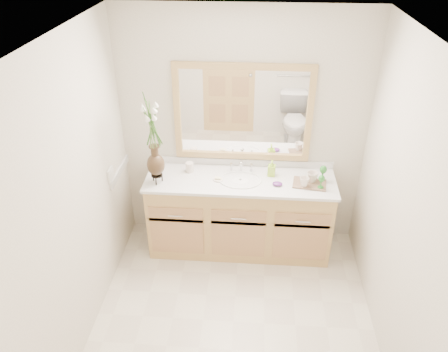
# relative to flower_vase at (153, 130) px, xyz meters

# --- Properties ---
(floor) EXTENTS (2.60, 2.60, 0.00)m
(floor) POSITION_rel_flower_vase_xyz_m (0.79, -0.90, -1.38)
(floor) COLOR silver
(floor) RESTS_ON ground
(ceiling) EXTENTS (2.40, 2.60, 0.02)m
(ceiling) POSITION_rel_flower_vase_xyz_m (0.79, -0.90, 1.02)
(ceiling) COLOR white
(ceiling) RESTS_ON wall_back
(wall_back) EXTENTS (2.40, 0.02, 2.40)m
(wall_back) POSITION_rel_flower_vase_xyz_m (0.79, 0.40, -0.18)
(wall_back) COLOR silver
(wall_back) RESTS_ON floor
(wall_left) EXTENTS (0.02, 2.60, 2.40)m
(wall_left) POSITION_rel_flower_vase_xyz_m (-0.41, -0.90, -0.18)
(wall_left) COLOR silver
(wall_left) RESTS_ON floor
(wall_right) EXTENTS (0.02, 2.60, 2.40)m
(wall_right) POSITION_rel_flower_vase_xyz_m (1.99, -0.90, -0.18)
(wall_right) COLOR silver
(wall_right) RESTS_ON floor
(vanity) EXTENTS (1.80, 0.55, 0.80)m
(vanity) POSITION_rel_flower_vase_xyz_m (0.79, 0.11, -0.98)
(vanity) COLOR tan
(vanity) RESTS_ON floor
(counter) EXTENTS (1.84, 0.57, 0.03)m
(counter) POSITION_rel_flower_vase_xyz_m (0.79, 0.11, -0.56)
(counter) COLOR silver
(counter) RESTS_ON vanity
(sink) EXTENTS (0.38, 0.34, 0.23)m
(sink) POSITION_rel_flower_vase_xyz_m (0.79, 0.10, -0.60)
(sink) COLOR white
(sink) RESTS_ON counter
(mirror) EXTENTS (1.32, 0.04, 0.97)m
(mirror) POSITION_rel_flower_vase_xyz_m (0.79, 0.38, 0.03)
(mirror) COLOR white
(mirror) RESTS_ON wall_back
(switch_plate) EXTENTS (0.02, 0.12, 0.12)m
(switch_plate) POSITION_rel_flower_vase_xyz_m (-0.40, -0.14, -0.40)
(switch_plate) COLOR white
(switch_plate) RESTS_ON wall_left
(flower_vase) EXTENTS (0.20, 0.20, 0.81)m
(flower_vase) POSITION_rel_flower_vase_xyz_m (0.00, 0.00, 0.00)
(flower_vase) COLOR black
(flower_vase) RESTS_ON counter
(tumbler) EXTENTS (0.08, 0.08, 0.10)m
(tumbler) POSITION_rel_flower_vase_xyz_m (0.28, 0.22, -0.50)
(tumbler) COLOR beige
(tumbler) RESTS_ON counter
(soap_dish) EXTENTS (0.09, 0.09, 0.03)m
(soap_dish) POSITION_rel_flower_vase_xyz_m (0.57, 0.08, -0.54)
(soap_dish) COLOR beige
(soap_dish) RESTS_ON counter
(soap_bottle) EXTENTS (0.07, 0.08, 0.15)m
(soap_bottle) POSITION_rel_flower_vase_xyz_m (1.09, 0.21, -0.48)
(soap_bottle) COLOR #9BD031
(soap_bottle) RESTS_ON counter
(purple_dish) EXTENTS (0.10, 0.08, 0.03)m
(purple_dish) POSITION_rel_flower_vase_xyz_m (1.14, 0.03, -0.53)
(purple_dish) COLOR #5B2571
(purple_dish) RESTS_ON counter
(tray) EXTENTS (0.33, 0.25, 0.02)m
(tray) POSITION_rel_flower_vase_xyz_m (1.45, 0.07, -0.54)
(tray) COLOR brown
(tray) RESTS_ON counter
(mug_left) EXTENTS (0.11, 0.11, 0.09)m
(mug_left) POSITION_rel_flower_vase_xyz_m (1.39, 0.02, -0.49)
(mug_left) COLOR beige
(mug_left) RESTS_ON tray
(mug_right) EXTENTS (0.14, 0.14, 0.11)m
(mug_right) POSITION_rel_flower_vase_xyz_m (1.47, 0.10, -0.48)
(mug_right) COLOR beige
(mug_right) RESTS_ON tray
(goblet_front) EXTENTS (0.06, 0.06, 0.13)m
(goblet_front) POSITION_rel_flower_vase_xyz_m (1.54, -0.00, -0.44)
(goblet_front) COLOR #297C29
(goblet_front) RESTS_ON tray
(goblet_back) EXTENTS (0.07, 0.07, 0.15)m
(goblet_back) POSITION_rel_flower_vase_xyz_m (1.57, 0.14, -0.43)
(goblet_back) COLOR #297C29
(goblet_back) RESTS_ON tray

